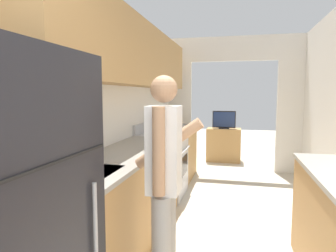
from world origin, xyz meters
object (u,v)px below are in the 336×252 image
range_oven (162,164)px  knife (174,128)px  person (164,185)px  television (224,120)px  tv_cabinet (224,145)px

range_oven → knife: range_oven is taller
person → knife: (-0.53, 2.79, 0.07)m
television → person: bearing=-92.2°
tv_cabinet → television: bearing=-90.0°
person → tv_cabinet: person is taller
knife → person: bearing=-90.7°
person → television: 4.54m
tv_cabinet → television: size_ratio=1.49×
tv_cabinet → television: 0.54m
range_oven → knife: size_ratio=3.09×
person → tv_cabinet: 4.61m
tv_cabinet → knife: knife is taller
person → range_oven: bearing=13.8°
range_oven → television: size_ratio=2.14×
knife → range_oven: bearing=-104.2°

